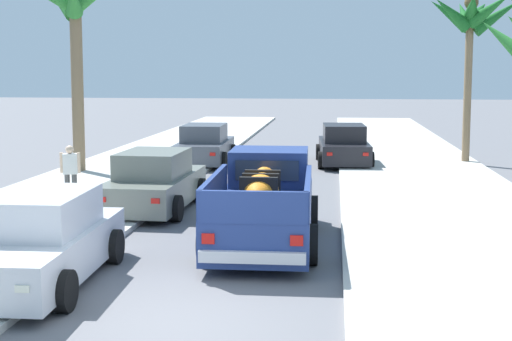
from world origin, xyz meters
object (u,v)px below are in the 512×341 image
car_left_near (155,183)px  palm_tree_left_back (473,20)px  car_right_near (344,146)px  car_right_mid (205,146)px  pickup_truck (265,204)px  pedestrian (70,170)px  car_left_mid (40,242)px  palm_tree_right_mid (72,19)px

car_left_near → palm_tree_left_back: size_ratio=0.66×
car_right_near → car_right_mid: 5.33m
car_right_near → palm_tree_left_back: bearing=8.6°
car_right_near → car_right_mid: (-5.31, -0.56, 0.00)m
pickup_truck → pedestrian: (-5.60, 3.54, 0.10)m
car_right_near → pedestrian: bearing=-129.8°
car_left_mid → palm_tree_left_back: 19.68m
car_left_mid → car_right_mid: bearing=90.2°
car_right_mid → palm_tree_right_mid: (-3.98, -2.84, 4.58)m
palm_tree_right_mid → car_left_mid: bearing=-71.6°
car_left_mid → car_right_near: bearing=71.4°
car_left_mid → car_right_mid: same height
car_left_near → palm_tree_right_mid: bearing=126.3°
car_left_mid → palm_tree_right_mid: 13.61m
car_right_near → pedestrian: size_ratio=2.73×
car_right_near → palm_tree_right_mid: palm_tree_right_mid is taller
car_right_mid → pedestrian: 8.53m
car_left_near → palm_tree_right_mid: size_ratio=0.64×
car_left_near → palm_tree_left_back: palm_tree_left_back is taller
car_right_mid → pedestrian: size_ratio=2.70×
car_right_near → palm_tree_left_back: 6.74m
car_left_mid → pedestrian: 7.06m
car_right_mid → palm_tree_right_mid: 6.70m
car_right_near → car_left_mid: (-5.24, -15.56, 0.00)m
pickup_truck → palm_tree_right_mid: (-7.51, 8.97, 4.48)m
palm_tree_left_back → pedestrian: size_ratio=4.06×
palm_tree_left_back → pickup_truck: bearing=-116.4°
pickup_truck → car_right_mid: size_ratio=1.22×
pedestrian → car_left_mid: bearing=-72.5°
palm_tree_left_back → car_right_mid: bearing=-172.7°
pedestrian → car_right_mid: bearing=76.0°
car_left_near → car_right_near: bearing=62.2°
car_left_mid → palm_tree_right_mid: size_ratio=0.65×
palm_tree_left_back → car_right_near: bearing=-171.4°
car_right_mid → palm_tree_right_mid: palm_tree_right_mid is taller
car_left_mid → car_right_mid: size_ratio=1.00×
car_left_mid → car_left_near: bearing=87.1°
palm_tree_right_mid → palm_tree_left_back: palm_tree_right_mid is taller
palm_tree_left_back → car_left_mid: bearing=-121.5°
pickup_truck → car_right_near: size_ratio=1.21×
car_right_near → car_left_near: bearing=-117.8°
pickup_truck → car_left_mid: size_ratio=1.22×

